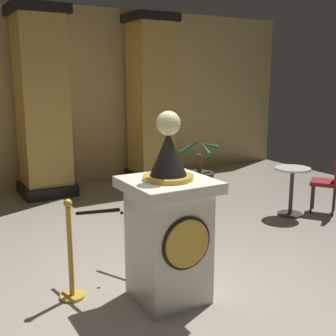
{
  "coord_description": "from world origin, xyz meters",
  "views": [
    {
      "loc": [
        -1.94,
        -3.42,
        2.1
      ],
      "look_at": [
        -0.0,
        -0.08,
        1.28
      ],
      "focal_mm": 46.53,
      "sensor_mm": 36.0,
      "label": 1
    }
  ],
  "objects_px": {
    "pedestal_clock": "(168,228)",
    "cafe_table": "(292,185)",
    "cafe_chair_red": "(330,177)",
    "stanchion_far": "(71,264)",
    "potted_palm_right": "(199,179)",
    "stanchion_near": "(165,229)"
  },
  "relations": [
    {
      "from": "cafe_chair_red",
      "to": "stanchion_far",
      "type": "bearing_deg",
      "value": -172.22
    },
    {
      "from": "stanchion_far",
      "to": "cafe_table",
      "type": "xyz_separation_m",
      "value": [
        3.71,
        0.8,
        0.13
      ]
    },
    {
      "from": "stanchion_near",
      "to": "potted_palm_right",
      "type": "height_order",
      "value": "potted_palm_right"
    },
    {
      "from": "pedestal_clock",
      "to": "stanchion_far",
      "type": "bearing_deg",
      "value": 149.28
    },
    {
      "from": "stanchion_far",
      "to": "cafe_chair_red",
      "type": "distance_m",
      "value": 4.35
    },
    {
      "from": "stanchion_far",
      "to": "potted_palm_right",
      "type": "bearing_deg",
      "value": 38.02
    },
    {
      "from": "stanchion_near",
      "to": "cafe_table",
      "type": "bearing_deg",
      "value": 9.2
    },
    {
      "from": "stanchion_near",
      "to": "cafe_chair_red",
      "type": "distance_m",
      "value": 3.06
    },
    {
      "from": "cafe_table",
      "to": "cafe_chair_red",
      "type": "height_order",
      "value": "cafe_chair_red"
    },
    {
      "from": "pedestal_clock",
      "to": "cafe_table",
      "type": "height_order",
      "value": "pedestal_clock"
    },
    {
      "from": "stanchion_far",
      "to": "cafe_chair_red",
      "type": "xyz_separation_m",
      "value": [
        4.3,
        0.59,
        0.23
      ]
    },
    {
      "from": "pedestal_clock",
      "to": "cafe_table",
      "type": "distance_m",
      "value": 3.19
    },
    {
      "from": "potted_palm_right",
      "to": "cafe_chair_red",
      "type": "bearing_deg",
      "value": -57.6
    },
    {
      "from": "cafe_chair_red",
      "to": "stanchion_near",
      "type": "bearing_deg",
      "value": -176.51
    },
    {
      "from": "cafe_table",
      "to": "stanchion_near",
      "type": "bearing_deg",
      "value": -170.8
    },
    {
      "from": "potted_palm_right",
      "to": "cafe_chair_red",
      "type": "distance_m",
      "value": 2.22
    },
    {
      "from": "pedestal_clock",
      "to": "cafe_chair_red",
      "type": "distance_m",
      "value": 3.67
    },
    {
      "from": "pedestal_clock",
      "to": "cafe_chair_red",
      "type": "height_order",
      "value": "pedestal_clock"
    },
    {
      "from": "pedestal_clock",
      "to": "potted_palm_right",
      "type": "distance_m",
      "value": 3.76
    },
    {
      "from": "potted_palm_right",
      "to": "cafe_chair_red",
      "type": "xyz_separation_m",
      "value": [
        1.18,
        -1.86,
        0.28
      ]
    },
    {
      "from": "stanchion_far",
      "to": "cafe_table",
      "type": "distance_m",
      "value": 3.8
    },
    {
      "from": "cafe_table",
      "to": "stanchion_far",
      "type": "bearing_deg",
      "value": -167.84
    }
  ]
}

